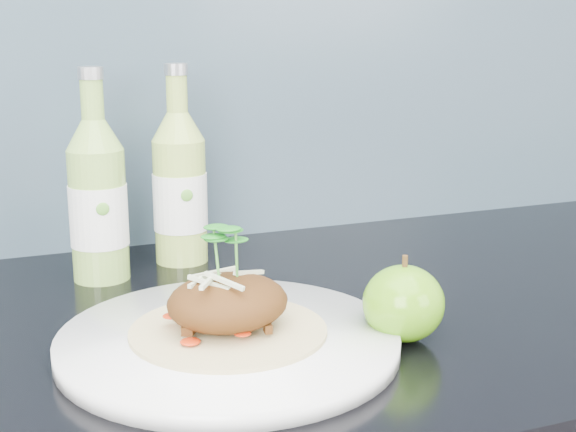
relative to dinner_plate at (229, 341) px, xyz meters
The scene contains 5 objects.
dinner_plate is the anchor object (origin of this frame).
pork_taco 0.04m from the dinner_plate, 86.42° to the left, with size 0.17×0.17×0.10m.
green_apple 0.16m from the dinner_plate, 13.34° to the right, with size 0.09×0.09×0.08m.
cider_bottle_left 0.27m from the dinner_plate, 106.17° to the left, with size 0.07×0.07×0.23m.
cider_bottle_right 0.29m from the dinner_plate, 83.91° to the left, with size 0.08×0.08×0.23m.
Camera 1 is at (-0.22, 0.99, 1.18)m, focal length 50.00 mm.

